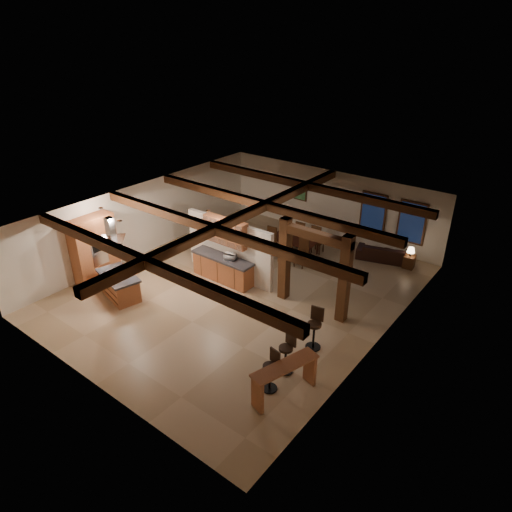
{
  "coord_description": "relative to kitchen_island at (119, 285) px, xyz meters",
  "views": [
    {
      "loc": [
        8.78,
        -10.57,
        8.34
      ],
      "look_at": [
        0.21,
        0.5,
        1.19
      ],
      "focal_mm": 32.0,
      "sensor_mm": 36.0,
      "label": 1
    }
  ],
  "objects": [
    {
      "name": "bar_stool_c",
      "position": [
        6.66,
        1.69,
        0.22
      ],
      "size": [
        0.45,
        0.46,
        1.28
      ],
      "color": "black",
      "rests_on": "ground"
    },
    {
      "name": "timber_posts",
      "position": [
        5.53,
        3.39,
        1.33
      ],
      "size": [
        2.5,
        0.3,
        2.9
      ],
      "color": "#3B1F0E",
      "rests_on": "ground"
    },
    {
      "name": "microwave",
      "position": [
        2.39,
        3.0,
        0.62
      ],
      "size": [
        0.46,
        0.36,
        0.22
      ],
      "primitive_type": "imported",
      "rotation": [
        0.0,
        0.0,
        3.38
      ],
      "color": "silver",
      "rests_on": "back_counter"
    },
    {
      "name": "dining_chairs",
      "position": [
        2.91,
        6.28,
        0.19
      ],
      "size": [
        2.0,
        2.0,
        1.23
      ],
      "color": "#3B1F0E",
      "rests_on": "ground"
    },
    {
      "name": "table_lamp",
      "position": [
        7.02,
        8.03,
        0.31
      ],
      "size": [
        0.3,
        0.3,
        0.35
      ],
      "color": "black",
      "rests_on": "side_table"
    },
    {
      "name": "upper_display_cabinet",
      "position": [
        2.03,
        3.2,
        1.42
      ],
      "size": [
        1.8,
        0.36,
        0.95
      ],
      "color": "#AB5C37",
      "rests_on": "partition_wall"
    },
    {
      "name": "bar_counter",
      "position": [
        7.09,
        -0.42,
        0.22
      ],
      "size": [
        0.98,
        1.88,
        0.96
      ],
      "color": "#AB5C37",
      "rests_on": "ground"
    },
    {
      "name": "framed_art",
      "position": [
        1.53,
        8.83,
        1.27
      ],
      "size": [
        0.65,
        0.05,
        0.85
      ],
      "color": "#3B1F0E",
      "rests_on": "room_walls"
    },
    {
      "name": "partition_wall",
      "position": [
        2.03,
        3.39,
        0.67
      ],
      "size": [
        3.8,
        0.18,
        2.2
      ],
      "primitive_type": "cube",
      "color": "silver",
      "rests_on": "ground"
    },
    {
      "name": "back_counter",
      "position": [
        2.03,
        3.0,
        0.05
      ],
      "size": [
        2.5,
        0.66,
        0.94
      ],
      "color": "#AB5C37",
      "rests_on": "ground"
    },
    {
      "name": "ceiling_beams",
      "position": [
        3.03,
        2.89,
        2.33
      ],
      "size": [
        10.0,
        12.0,
        0.28
      ],
      "color": "#3B1F0E",
      "rests_on": "room_walls"
    },
    {
      "name": "sofa",
      "position": [
        5.99,
        8.07,
        -0.12
      ],
      "size": [
        2.24,
        1.37,
        0.61
      ],
      "primitive_type": "imported",
      "rotation": [
        0.0,
        0.0,
        3.43
      ],
      "color": "black",
      "rests_on": "ground"
    },
    {
      "name": "bar_stool_a",
      "position": [
        6.68,
        -0.44,
        0.16
      ],
      "size": [
        0.41,
        0.42,
        1.16
      ],
      "color": "black",
      "rests_on": "ground"
    },
    {
      "name": "recessed_cans",
      "position": [
        0.49,
        0.96,
        2.44
      ],
      "size": [
        3.16,
        2.46,
        0.03
      ],
      "color": "silver",
      "rests_on": "room_walls"
    },
    {
      "name": "bar_stool_b",
      "position": [
        6.61,
        0.37,
        0.18
      ],
      "size": [
        0.42,
        0.44,
        1.21
      ],
      "color": "black",
      "rests_on": "ground"
    },
    {
      "name": "pantry_cabinet",
      "position": [
        -1.64,
        0.29,
        0.77
      ],
      "size": [
        0.67,
        1.6,
        2.4
      ],
      "color": "#AB5C37",
      "rests_on": "ground"
    },
    {
      "name": "kitchen_island",
      "position": [
        0.0,
        0.0,
        0.0
      ],
      "size": [
        1.89,
        1.3,
        0.86
      ],
      "color": "#AB5C37",
      "rests_on": "ground"
    },
    {
      "name": "ground",
      "position": [
        3.03,
        2.89,
        -0.43
      ],
      "size": [
        12.0,
        12.0,
        0.0
      ],
      "primitive_type": "plane",
      "color": "tan",
      "rests_on": "ground"
    },
    {
      "name": "room_walls",
      "position": [
        3.03,
        2.89,
        1.35
      ],
      "size": [
        12.0,
        12.0,
        12.0
      ],
      "color": "silver",
      "rests_on": "ground"
    },
    {
      "name": "dining_table",
      "position": [
        2.91,
        6.28,
        -0.1
      ],
      "size": [
        2.0,
        1.3,
        0.66
      ],
      "primitive_type": "imported",
      "rotation": [
        0.0,
        0.0,
        0.14
      ],
      "color": "#401A10",
      "rests_on": "ground"
    },
    {
      "name": "side_table",
      "position": [
        7.02,
        8.03,
        -0.18
      ],
      "size": [
        0.44,
        0.44,
        0.5
      ],
      "primitive_type": "cube",
      "rotation": [
        0.0,
        0.0,
        0.1
      ],
      "color": "#3B1F0E",
      "rests_on": "ground"
    },
    {
      "name": "back_windows",
      "position": [
        5.83,
        8.82,
        1.07
      ],
      "size": [
        2.7,
        0.07,
        1.7
      ],
      "color": "#3B1F0E",
      "rests_on": "room_walls"
    },
    {
      "name": "range_hood",
      "position": [
        0.0,
        0.0,
        1.35
      ],
      "size": [
        1.1,
        1.1,
        1.4
      ],
      "color": "silver",
      "rests_on": "room_walls"
    }
  ]
}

